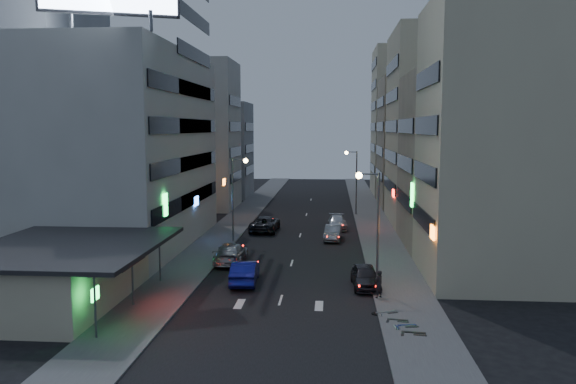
# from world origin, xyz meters

# --- Properties ---
(ground) EXTENTS (180.00, 180.00, 0.00)m
(ground) POSITION_xyz_m (0.00, 0.00, 0.00)
(ground) COLOR black
(ground) RESTS_ON ground
(sidewalk_left) EXTENTS (4.00, 120.00, 0.12)m
(sidewalk_left) POSITION_xyz_m (-8.00, 30.00, 0.06)
(sidewalk_left) COLOR #4C4C4F
(sidewalk_left) RESTS_ON ground
(sidewalk_right) EXTENTS (4.00, 120.00, 0.12)m
(sidewalk_right) POSITION_xyz_m (8.00, 30.00, 0.06)
(sidewalk_right) COLOR #4C4C4F
(sidewalk_right) RESTS_ON ground
(food_court) EXTENTS (11.00, 13.00, 3.88)m
(food_court) POSITION_xyz_m (-13.90, 2.00, 1.98)
(food_court) COLOR #BAB392
(food_court) RESTS_ON ground
(white_building) EXTENTS (14.00, 24.00, 18.00)m
(white_building) POSITION_xyz_m (-17.00, 20.00, 9.00)
(white_building) COLOR #ADADA9
(white_building) RESTS_ON ground
(grey_tower) EXTENTS (10.00, 14.00, 34.00)m
(grey_tower) POSITION_xyz_m (-26.00, 23.00, 17.00)
(grey_tower) COLOR gray
(grey_tower) RESTS_ON ground
(shophouse_near) EXTENTS (10.00, 11.00, 20.00)m
(shophouse_near) POSITION_xyz_m (15.00, 10.50, 10.00)
(shophouse_near) COLOR #BAB392
(shophouse_near) RESTS_ON ground
(shophouse_mid) EXTENTS (11.00, 12.00, 16.00)m
(shophouse_mid) POSITION_xyz_m (15.50, 22.00, 8.00)
(shophouse_mid) COLOR tan
(shophouse_mid) RESTS_ON ground
(shophouse_far) EXTENTS (10.00, 14.00, 22.00)m
(shophouse_far) POSITION_xyz_m (15.00, 35.00, 11.00)
(shophouse_far) COLOR #BAB392
(shophouse_far) RESTS_ON ground
(far_left_a) EXTENTS (11.00, 10.00, 20.00)m
(far_left_a) POSITION_xyz_m (-15.50, 45.00, 10.00)
(far_left_a) COLOR #ADADA9
(far_left_a) RESTS_ON ground
(far_left_b) EXTENTS (12.00, 10.00, 15.00)m
(far_left_b) POSITION_xyz_m (-16.00, 58.00, 7.50)
(far_left_b) COLOR gray
(far_left_b) RESTS_ON ground
(far_right_a) EXTENTS (11.00, 12.00, 18.00)m
(far_right_a) POSITION_xyz_m (15.50, 50.00, 9.00)
(far_right_a) COLOR tan
(far_right_a) RESTS_ON ground
(far_right_b) EXTENTS (12.00, 12.00, 24.00)m
(far_right_b) POSITION_xyz_m (16.00, 64.00, 12.00)
(far_right_b) COLOR #BAB392
(far_right_b) RESTS_ON ground
(street_lamp_right_near) EXTENTS (1.60, 0.44, 8.02)m
(street_lamp_right_near) POSITION_xyz_m (5.90, 6.00, 5.36)
(street_lamp_right_near) COLOR #595B60
(street_lamp_right_near) RESTS_ON sidewalk_right
(street_lamp_left) EXTENTS (1.60, 0.44, 8.02)m
(street_lamp_left) POSITION_xyz_m (-5.90, 22.00, 5.36)
(street_lamp_left) COLOR #595B60
(street_lamp_left) RESTS_ON sidewalk_left
(street_lamp_right_far) EXTENTS (1.60, 0.44, 8.02)m
(street_lamp_right_far) POSITION_xyz_m (5.90, 40.00, 5.36)
(street_lamp_right_far) COLOR #595B60
(street_lamp_right_far) RESTS_ON sidewalk_right
(parked_car_right_near) EXTENTS (2.06, 4.63, 1.55)m
(parked_car_right_near) POSITION_xyz_m (5.60, 7.41, 0.77)
(parked_car_right_near) COLOR #29282E
(parked_car_right_near) RESTS_ON ground
(parked_car_right_mid) EXTENTS (1.89, 4.54, 1.46)m
(parked_car_right_mid) POSITION_xyz_m (3.35, 23.73, 0.73)
(parked_car_right_mid) COLOR #94969C
(parked_car_right_mid) RESTS_ON ground
(parked_car_left) EXTENTS (2.94, 6.04, 1.66)m
(parked_car_left) POSITION_xyz_m (-3.90, 27.97, 0.83)
(parked_car_left) COLOR #232328
(parked_car_left) RESTS_ON ground
(parked_car_right_far) EXTENTS (2.12, 4.97, 1.43)m
(parked_car_right_far) POSITION_xyz_m (3.84, 30.05, 0.71)
(parked_car_right_far) COLOR #AFB3B8
(parked_car_right_far) RESTS_ON ground
(road_car_blue) EXTENTS (2.01, 5.07, 1.64)m
(road_car_blue) POSITION_xyz_m (-2.90, 7.78, 0.82)
(road_car_blue) COLOR navy
(road_car_blue) RESTS_ON ground
(road_car_silver) EXTENTS (2.41, 5.70, 1.64)m
(road_car_silver) POSITION_xyz_m (-5.00, 13.69, 0.82)
(road_car_silver) COLOR #9CA0A4
(road_car_silver) RESTS_ON ground
(person) EXTENTS (0.77, 0.75, 1.79)m
(person) POSITION_xyz_m (6.30, 4.66, 1.01)
(person) COLOR black
(person) RESTS_ON sidewalk_right
(scooter_black_a) EXTENTS (0.94, 1.99, 1.17)m
(scooter_black_a) POSITION_xyz_m (8.34, -1.49, 0.70)
(scooter_black_a) COLOR black
(scooter_black_a) RESTS_ON sidewalk_right
(scooter_silver_a) EXTENTS (0.84, 1.87, 1.10)m
(scooter_silver_a) POSITION_xyz_m (7.90, -0.22, 0.67)
(scooter_silver_a) COLOR #A9AAB0
(scooter_silver_a) RESTS_ON sidewalk_right
(scooter_blue) EXTENTS (0.94, 1.90, 1.11)m
(scooter_blue) POSITION_xyz_m (7.98, -0.16, 0.68)
(scooter_blue) COLOR navy
(scooter_blue) RESTS_ON sidewalk_right
(scooter_black_b) EXTENTS (0.87, 1.85, 1.09)m
(scooter_black_b) POSITION_xyz_m (7.68, 0.49, 0.66)
(scooter_black_b) COLOR black
(scooter_black_b) RESTS_ON sidewalk_right
(scooter_silver_b) EXTENTS (1.23, 1.89, 1.10)m
(scooter_silver_b) POSITION_xyz_m (7.02, 2.15, 0.67)
(scooter_silver_b) COLOR #93959A
(scooter_silver_b) RESTS_ON sidewalk_right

